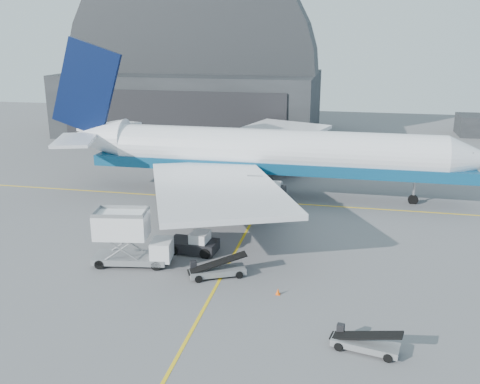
% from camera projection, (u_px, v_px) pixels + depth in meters
% --- Properties ---
extents(ground, '(200.00, 200.00, 0.00)m').
position_uv_depth(ground, '(225.00, 271.00, 46.48)').
color(ground, '#565659').
rests_on(ground, ground).
extents(taxi_lines, '(80.00, 42.12, 0.02)m').
position_uv_depth(taxi_lines, '(252.00, 222.00, 58.35)').
color(taxi_lines, yellow).
rests_on(taxi_lines, ground).
extents(hangar, '(50.00, 28.30, 28.00)m').
position_uv_depth(hangar, '(193.00, 85.00, 108.92)').
color(hangar, black).
rests_on(hangar, ground).
extents(airliner, '(55.58, 53.89, 19.50)m').
position_uv_depth(airliner, '(259.00, 153.00, 66.64)').
color(airliner, white).
rests_on(airliner, ground).
extents(catering_truck, '(7.26, 3.59, 4.78)m').
position_uv_depth(catering_truck, '(129.00, 239.00, 47.08)').
color(catering_truck, gray).
rests_on(catering_truck, ground).
extents(pushback_tug, '(4.64, 2.90, 2.08)m').
position_uv_depth(pushback_tug, '(195.00, 244.00, 50.22)').
color(pushback_tug, black).
rests_on(pushback_tug, ground).
extents(belt_loader_a, '(5.03, 3.47, 1.93)m').
position_uv_depth(belt_loader_a, '(217.00, 270.00, 45.20)').
color(belt_loader_a, gray).
rests_on(belt_loader_a, ground).
extents(belt_loader_b, '(4.70, 2.35, 1.75)m').
position_uv_depth(belt_loader_b, '(364.00, 343.00, 34.71)').
color(belt_loader_b, gray).
rests_on(belt_loader_b, ground).
extents(traffic_cone, '(0.36, 0.36, 0.52)m').
position_uv_depth(traffic_cone, '(278.00, 292.00, 42.18)').
color(traffic_cone, '#F85207').
rests_on(traffic_cone, ground).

